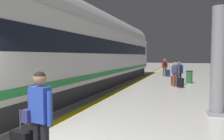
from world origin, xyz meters
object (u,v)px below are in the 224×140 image
at_px(suitcase_near, 180,82).
at_px(passenger_far, 165,66).
at_px(high_speed_train, 68,46).
at_px(suitcase_mid, 174,80).
at_px(traveller_foreground, 40,114).
at_px(passenger_near, 175,72).
at_px(passenger_mid, 179,71).
at_px(platform_pillar, 218,64).
at_px(waste_bin, 189,77).
at_px(suitcase_far, 168,73).

relative_size(suitcase_near, passenger_far, 0.34).
bearing_deg(passenger_far, high_speed_train, -107.26).
xyz_separation_m(high_speed_train, suitcase_mid, (4.93, 5.36, -2.17)).
xyz_separation_m(traveller_foreground, passenger_far, (0.27, 18.72, 0.04)).
height_order(high_speed_train, passenger_near, high_speed_train).
distance_m(passenger_mid, suitcase_mid, 0.77).
bearing_deg(suitcase_near, platform_pillar, -77.90).
bearing_deg(passenger_near, passenger_far, 100.77).
distance_m(passenger_near, waste_bin, 2.46).
relative_size(passenger_far, platform_pillar, 0.49).
distance_m(suitcase_far, platform_pillar, 13.90).
bearing_deg(passenger_far, suitcase_near, -77.19).
xyz_separation_m(passenger_mid, passenger_far, (-1.57, 6.24, 0.05)).
xyz_separation_m(passenger_near, waste_bin, (0.86, 2.24, -0.52)).
xyz_separation_m(high_speed_train, passenger_mid, (5.25, 5.61, -1.51)).
xyz_separation_m(passenger_mid, waste_bin, (0.65, 1.28, -0.53)).
distance_m(passenger_far, suitcase_far, 0.79).
height_order(high_speed_train, traveller_foreground, high_speed_train).
bearing_deg(suitcase_mid, passenger_mid, 37.91).
relative_size(traveller_foreground, passenger_near, 1.05).
relative_size(passenger_near, passenger_mid, 0.99).
bearing_deg(traveller_foreground, waste_bin, 79.73).
height_order(suitcase_near, suitcase_far, suitcase_far).
bearing_deg(suitcase_far, platform_pillar, -78.58).
distance_m(suitcase_near, suitcase_far, 7.34).
relative_size(traveller_foreground, suitcase_far, 1.64).
relative_size(high_speed_train, platform_pillar, 8.53).
xyz_separation_m(high_speed_train, passenger_far, (3.68, 11.84, -1.46)).
xyz_separation_m(passenger_mid, suitcase_far, (-1.26, 6.00, -0.63)).
bearing_deg(passenger_near, high_speed_train, -137.36).
relative_size(traveller_foreground, suitcase_mid, 1.72).
xyz_separation_m(suitcase_near, passenger_mid, (-0.12, 1.21, 0.66)).
bearing_deg(suitcase_far, suitcase_mid, -81.53).
bearing_deg(passenger_near, suitcase_far, 98.61).
xyz_separation_m(passenger_far, suitcase_far, (0.32, -0.24, -0.68)).
relative_size(passenger_near, waste_bin, 1.81).
xyz_separation_m(high_speed_train, platform_pillar, (6.73, -1.95, -0.78)).
distance_m(suitcase_near, waste_bin, 2.55).
height_order(traveller_foreground, suitcase_mid, traveller_foreground).
height_order(suitcase_mid, platform_pillar, platform_pillar).
distance_m(passenger_mid, passenger_far, 6.43).
height_order(passenger_near, suitcase_near, passenger_near).
relative_size(traveller_foreground, platform_pillar, 0.48).
bearing_deg(high_speed_train, passenger_mid, 46.89).
xyz_separation_m(passenger_near, passenger_far, (-1.37, 7.20, 0.06)).
distance_m(passenger_near, passenger_mid, 0.98).
bearing_deg(traveller_foreground, suitcase_near, 80.11).
relative_size(suitcase_mid, suitcase_far, 0.95).
distance_m(high_speed_train, suitcase_mid, 7.59).
height_order(traveller_foreground, passenger_near, traveller_foreground).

